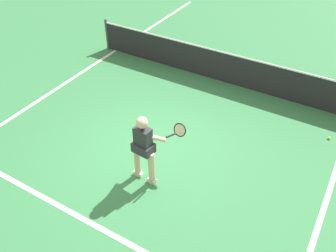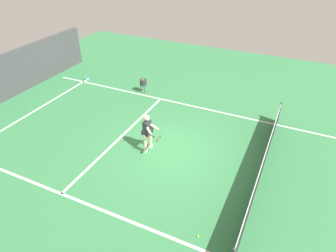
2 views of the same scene
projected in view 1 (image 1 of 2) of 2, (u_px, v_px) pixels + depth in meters
The scene contains 7 objects.
ground_plane at pixel (153, 149), 8.11m from camera, with size 25.12×25.12×0.00m, color #38844C.
service_line_marking at pixel (87, 221), 6.58m from camera, with size 7.29×0.10×0.01m, color white.
sideline_left_marking at pixel (37, 102), 9.56m from camera, with size 0.10×17.32×0.01m, color white.
sideline_right_marking at pixel (321, 217), 6.66m from camera, with size 0.10×17.32×0.01m, color white.
court_net at pixel (219, 66), 10.15m from camera, with size 7.97×0.08×0.99m.
tennis_player at pixel (145, 147), 6.90m from camera, with size 0.83×0.92×1.55m.
tennis_ball_near at pixel (329, 138), 8.36m from camera, with size 0.07×0.07×0.07m, color #D1E533.
Camera 1 is at (3.36, -5.04, 5.44)m, focal length 38.89 mm.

